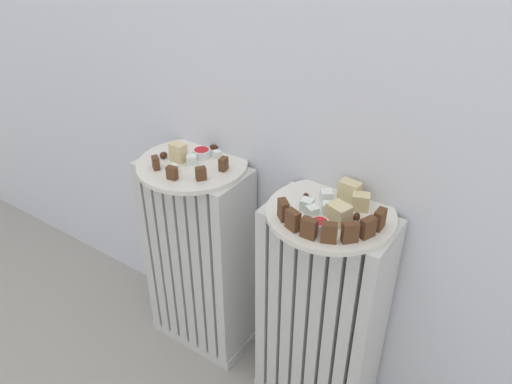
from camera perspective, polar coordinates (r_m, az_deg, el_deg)
radiator_left at (r=1.47m, az=-6.45°, el=-7.70°), size 0.30×0.16×0.61m
radiator_right at (r=1.30m, az=7.41°, el=-13.93°), size 0.30×0.16×0.61m
plate_left at (r=1.29m, az=-7.29°, el=3.14°), size 0.28×0.28×0.01m
plate_right at (r=1.10m, az=8.53°, el=-2.44°), size 0.28×0.28×0.01m
dark_cake_slice_left_0 at (r=1.26m, az=-11.37°, el=3.28°), size 0.03×0.03×0.03m
dark_cake_slice_left_1 at (r=1.21m, az=-9.57°, el=2.15°), size 0.03×0.02×0.03m
dark_cake_slice_left_2 at (r=1.20m, az=-6.31°, el=2.11°), size 0.03×0.03×0.03m
dark_cake_slice_left_3 at (r=1.24m, az=-3.74°, el=3.20°), size 0.02×0.03×0.03m
marble_cake_slice_left_0 at (r=1.29m, az=-8.87°, el=4.50°), size 0.04×0.03×0.05m
turkish_delight_left_0 at (r=1.30m, az=-4.51°, el=4.34°), size 0.03×0.03×0.02m
turkish_delight_left_1 at (r=1.25m, az=-9.32°, el=2.67°), size 0.02×0.02×0.02m
turkish_delight_left_2 at (r=1.27m, az=-7.36°, el=3.68°), size 0.03×0.03×0.02m
medjool_date_left_0 at (r=1.32m, az=-10.52°, el=4.17°), size 0.03×0.03×0.01m
medjool_date_left_1 at (r=1.34m, az=-4.81°, el=5.10°), size 0.03×0.02×0.02m
jam_bowl_left at (r=1.31m, az=-6.21°, el=4.50°), size 0.05×0.05×0.02m
dark_cake_slice_right_0 at (r=1.05m, az=3.14°, el=-2.05°), size 0.04×0.03×0.04m
dark_cake_slice_right_1 at (r=1.02m, az=4.23°, el=-3.22°), size 0.04×0.03×0.04m
dark_cake_slice_right_2 at (r=1.00m, az=6.06°, el=-4.13°), size 0.03×0.02×0.04m
dark_cake_slice_right_3 at (r=1.00m, az=8.35°, el=-4.61°), size 0.04×0.03×0.04m
dark_cake_slice_right_4 at (r=1.00m, az=10.68°, el=-4.56°), size 0.03×0.03×0.04m
dark_cake_slice_right_5 at (r=1.02m, az=12.65°, el=-4.00°), size 0.03×0.04×0.04m
dark_cake_slice_right_6 at (r=1.05m, az=13.92°, el=-3.05°), size 0.02×0.03×0.04m
marble_cake_slice_right_0 at (r=1.06m, az=9.44°, el=-2.43°), size 0.05×0.05×0.04m
marble_cake_slice_right_1 at (r=1.13m, az=10.66°, el=0.13°), size 0.05×0.03×0.05m
marble_cake_slice_right_2 at (r=1.11m, az=11.85°, el=-1.10°), size 0.05×0.04×0.04m
turkish_delight_right_0 at (r=1.12m, az=8.05°, el=-0.46°), size 0.04×0.04×0.03m
turkish_delight_right_1 at (r=1.09m, az=8.22°, el=-1.80°), size 0.03×0.03×0.02m
turkish_delight_right_2 at (r=1.07m, az=6.43°, el=-2.23°), size 0.03×0.03×0.02m
turkish_delight_right_3 at (r=1.09m, az=5.83°, el=-1.43°), size 0.03×0.03×0.03m
medjool_date_right_0 at (r=1.05m, az=11.43°, el=-3.77°), size 0.03×0.02×0.02m
medjool_date_right_1 at (r=1.07m, az=11.41°, el=-2.81°), size 0.02×0.03×0.02m
medjool_date_right_2 at (r=1.13m, az=5.74°, el=-0.56°), size 0.03×0.03×0.01m
jam_bowl_right at (r=1.03m, az=7.26°, el=-3.75°), size 0.04×0.04×0.02m
fork at (r=1.09m, az=9.11°, el=-2.27°), size 0.02×0.09×0.00m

